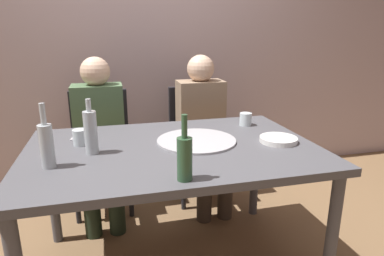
# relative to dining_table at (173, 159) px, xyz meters

# --- Properties ---
(back_wall) EXTENTS (6.00, 0.10, 2.60)m
(back_wall) POSITION_rel_dining_table_xyz_m (0.00, 1.38, 0.62)
(back_wall) COLOR #B29EA3
(back_wall) RESTS_ON ground_plane
(dining_table) EXTENTS (1.52, 1.00, 0.75)m
(dining_table) POSITION_rel_dining_table_xyz_m (0.00, 0.00, 0.00)
(dining_table) COLOR #4C4C51
(dining_table) RESTS_ON ground_plane
(pizza_tray) EXTENTS (0.44, 0.44, 0.01)m
(pizza_tray) POSITION_rel_dining_table_xyz_m (0.14, 0.05, 0.08)
(pizza_tray) COLOR #ADADB2
(pizza_tray) RESTS_ON dining_table
(wine_bottle) EXTENTS (0.06, 0.06, 0.28)m
(wine_bottle) POSITION_rel_dining_table_xyz_m (-0.03, -0.42, 0.17)
(wine_bottle) COLOR #2D5133
(wine_bottle) RESTS_ON dining_table
(beer_bottle) EXTENTS (0.06, 0.06, 0.28)m
(beer_bottle) POSITION_rel_dining_table_xyz_m (-0.41, 0.00, 0.19)
(beer_bottle) COLOR #B2BCC1
(beer_bottle) RESTS_ON dining_table
(water_bottle) EXTENTS (0.06, 0.06, 0.29)m
(water_bottle) POSITION_rel_dining_table_xyz_m (-0.59, -0.14, 0.18)
(water_bottle) COLOR #B2BCC1
(water_bottle) RESTS_ON dining_table
(tumbler_near) EXTENTS (0.08, 0.08, 0.08)m
(tumbler_near) POSITION_rel_dining_table_xyz_m (0.54, 0.29, 0.11)
(tumbler_near) COLOR silver
(tumbler_near) RESTS_ON dining_table
(tumbler_far) EXTENTS (0.08, 0.08, 0.09)m
(tumbler_far) POSITION_rel_dining_table_xyz_m (-0.48, 0.15, 0.12)
(tumbler_far) COLOR silver
(tumbler_far) RESTS_ON dining_table
(plate_stack) EXTENTS (0.21, 0.21, 0.03)m
(plate_stack) POSITION_rel_dining_table_xyz_m (0.58, -0.07, 0.09)
(plate_stack) COLOR white
(plate_stack) RESTS_ON dining_table
(table_knife) EXTENTS (0.06, 0.22, 0.01)m
(table_knife) POSITION_rel_dining_table_xyz_m (-0.51, 0.34, 0.08)
(table_knife) COLOR #B7B7BC
(table_knife) RESTS_ON dining_table
(chair_left) EXTENTS (0.44, 0.44, 0.90)m
(chair_left) POSITION_rel_dining_table_xyz_m (-0.39, 0.90, -0.16)
(chair_left) COLOR black
(chair_left) RESTS_ON ground_plane
(chair_right) EXTENTS (0.44, 0.44, 0.90)m
(chair_right) POSITION_rel_dining_table_xyz_m (0.39, 0.90, -0.16)
(chair_right) COLOR black
(chair_right) RESTS_ON ground_plane
(guest_in_sweater) EXTENTS (0.36, 0.56, 1.17)m
(guest_in_sweater) POSITION_rel_dining_table_xyz_m (-0.39, 0.75, -0.04)
(guest_in_sweater) COLOR #4C6B47
(guest_in_sweater) RESTS_ON ground_plane
(guest_in_beanie) EXTENTS (0.36, 0.56, 1.17)m
(guest_in_beanie) POSITION_rel_dining_table_xyz_m (0.39, 0.75, -0.04)
(guest_in_beanie) COLOR #937A60
(guest_in_beanie) RESTS_ON ground_plane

